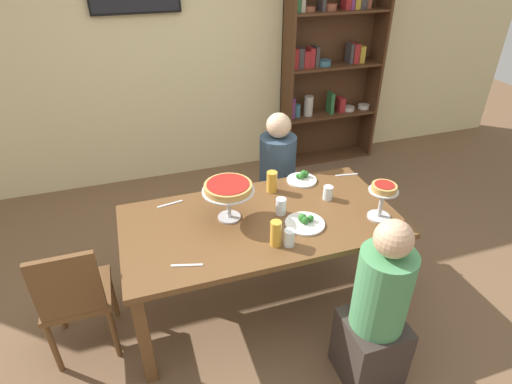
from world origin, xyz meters
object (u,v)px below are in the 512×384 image
at_px(beer_glass_amber_short, 276,233).
at_px(water_glass_clear_near, 289,238).
at_px(salad_plate_far_diner, 302,178).
at_px(water_glass_clear_far, 281,206).
at_px(deep_dish_pizza_stand, 228,190).
at_px(cutlery_fork_near, 170,204).
at_px(cutlery_fork_far, 347,175).
at_px(cutlery_knife_near, 187,265).
at_px(diner_near_right, 376,317).
at_px(chair_head_west, 75,296).
at_px(dining_table, 261,229).
at_px(beer_glass_amber_tall, 272,182).
at_px(personal_pizza_stand, 383,194).
at_px(water_glass_clear_spare, 328,193).
at_px(diner_far_right, 277,186).
at_px(bookshelf, 330,62).
at_px(salad_plate_near_diner, 305,222).

distance_m(beer_glass_amber_short, water_glass_clear_near, 0.09).
bearing_deg(salad_plate_far_diner, water_glass_clear_far, -130.80).
bearing_deg(deep_dish_pizza_stand, cutlery_fork_near, 140.78).
xyz_separation_m(cutlery_fork_near, cutlery_fork_far, (1.36, -0.01, 0.00)).
height_order(water_glass_clear_near, cutlery_fork_near, water_glass_clear_near).
bearing_deg(cutlery_knife_near, beer_glass_amber_short, 17.46).
height_order(diner_near_right, water_glass_clear_far, diner_near_right).
bearing_deg(water_glass_clear_far, cutlery_fork_near, 153.58).
bearing_deg(chair_head_west, dining_table, 3.03).
bearing_deg(cutlery_knife_near, beer_glass_amber_tall, 55.06).
bearing_deg(salad_plate_far_diner, cutlery_fork_near, -178.86).
relative_size(deep_dish_pizza_stand, salad_plate_far_diner, 1.48).
relative_size(chair_head_west, personal_pizza_stand, 3.46).
xyz_separation_m(water_glass_clear_far, water_glass_clear_spare, (0.38, 0.07, -0.01)).
xyz_separation_m(dining_table, beer_glass_amber_short, (-0.00, -0.28, 0.17)).
distance_m(personal_pizza_stand, cutlery_knife_near, 1.30).
bearing_deg(cutlery_fork_far, salad_plate_far_diner, 2.96).
bearing_deg(diner_near_right, cutlery_knife_near, 63.75).
distance_m(dining_table, deep_dish_pizza_stand, 0.37).
bearing_deg(water_glass_clear_far, personal_pizza_stand, -22.10).
height_order(diner_far_right, water_glass_clear_far, diner_far_right).
distance_m(water_glass_clear_far, cutlery_fork_far, 0.75).
height_order(beer_glass_amber_short, water_glass_clear_spare, beer_glass_amber_short).
height_order(personal_pizza_stand, water_glass_clear_spare, personal_pizza_stand).
bearing_deg(bookshelf, cutlery_knife_near, -131.13).
height_order(diner_far_right, beer_glass_amber_short, diner_far_right).
bearing_deg(water_glass_clear_far, diner_far_right, 70.84).
bearing_deg(beer_glass_amber_tall, personal_pizza_stand, -43.69).
bearing_deg(diner_far_right, water_glass_clear_far, -19.16).
height_order(diner_far_right, salad_plate_far_diner, diner_far_right).
relative_size(diner_near_right, cutlery_fork_near, 6.39).
relative_size(beer_glass_amber_tall, cutlery_fork_far, 0.86).
relative_size(deep_dish_pizza_stand, cutlery_fork_far, 1.86).
height_order(diner_far_right, water_glass_clear_spare, diner_far_right).
xyz_separation_m(chair_head_west, salad_plate_near_diner, (1.45, -0.08, 0.27)).
relative_size(diner_near_right, salad_plate_far_diner, 5.10).
xyz_separation_m(water_glass_clear_far, cutlery_knife_near, (-0.69, -0.32, -0.05)).
height_order(diner_near_right, beer_glass_amber_tall, diner_near_right).
height_order(diner_far_right, cutlery_knife_near, diner_far_right).
height_order(dining_table, cutlery_knife_near, cutlery_knife_near).
bearing_deg(water_glass_clear_far, dining_table, -171.75).
xyz_separation_m(salad_plate_near_diner, water_glass_clear_far, (-0.10, 0.16, 0.04)).
bearing_deg(beer_glass_amber_tall, salad_plate_far_diner, 14.91).
bearing_deg(bookshelf, personal_pizza_stand, -108.21).
bearing_deg(beer_glass_amber_short, chair_head_west, 169.93).
relative_size(diner_near_right, personal_pizza_stand, 4.57).
distance_m(deep_dish_pizza_stand, salad_plate_far_diner, 0.75).
bearing_deg(cutlery_fork_near, cutlery_fork_far, 168.80).
xyz_separation_m(beer_glass_amber_short, cutlery_fork_near, (-0.54, 0.64, -0.08)).
bearing_deg(dining_table, deep_dish_pizza_stand, 157.54).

